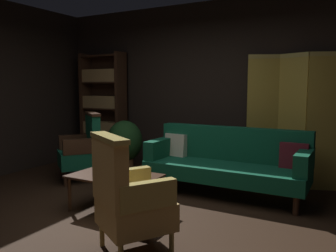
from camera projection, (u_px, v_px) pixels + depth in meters
name	position (u px, v px, depth m)	size (l,w,h in m)	color
ground_plane	(132.00, 222.00, 3.70)	(10.00, 10.00, 0.00)	black
back_wall	(217.00, 89.00, 5.67)	(7.20, 0.10, 2.80)	black
folding_screen	(292.00, 118.00, 4.94)	(1.28, 0.23, 1.90)	#B29338
bookshelf	(104.00, 105.00, 6.51)	(0.90, 0.32, 2.05)	#382114
velvet_couch	(227.00, 160.00, 4.64)	(2.12, 0.78, 0.88)	#382114
coffee_table	(115.00, 179.00, 4.00)	(1.00, 0.64, 0.42)	#382114
armchair_gilt_accent	(128.00, 198.00, 2.96)	(0.80, 0.79, 1.04)	tan
armchair_wing_left	(83.00, 149.00, 5.28)	(0.81, 0.81, 1.04)	#382114
potted_plant	(125.00, 143.00, 5.71)	(0.59, 0.59, 0.88)	brown
book_black_cloth	(119.00, 174.00, 3.97)	(0.24, 0.20, 0.04)	black
book_green_cloth	(119.00, 171.00, 3.97)	(0.23, 0.18, 0.04)	#1E4C28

